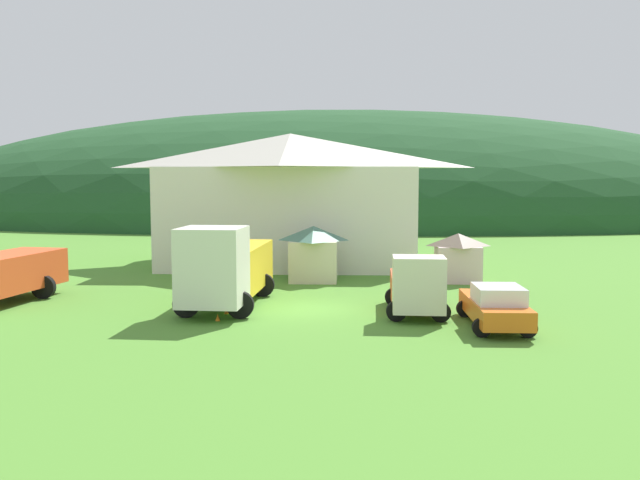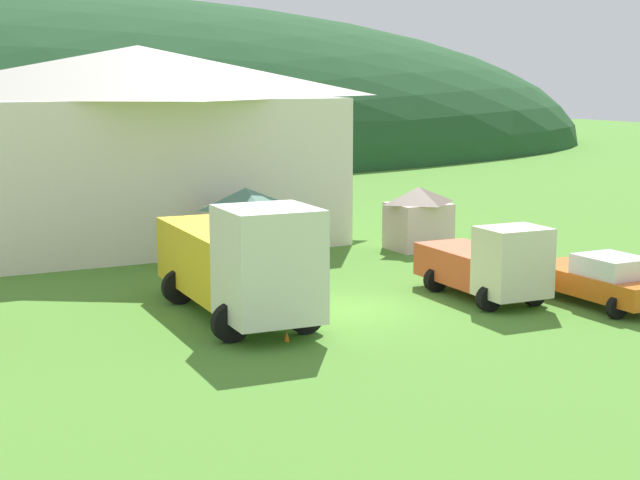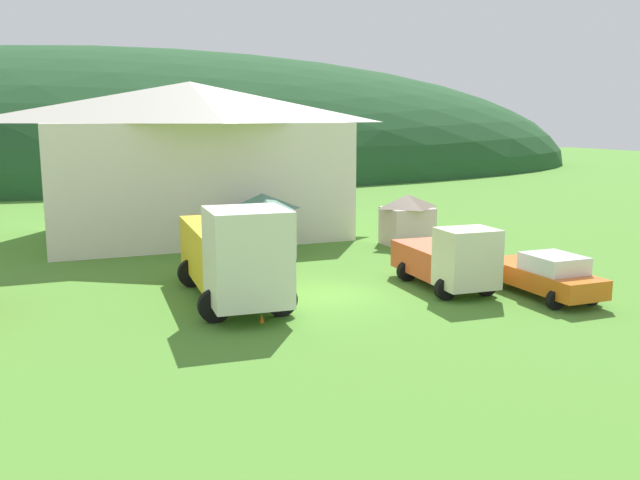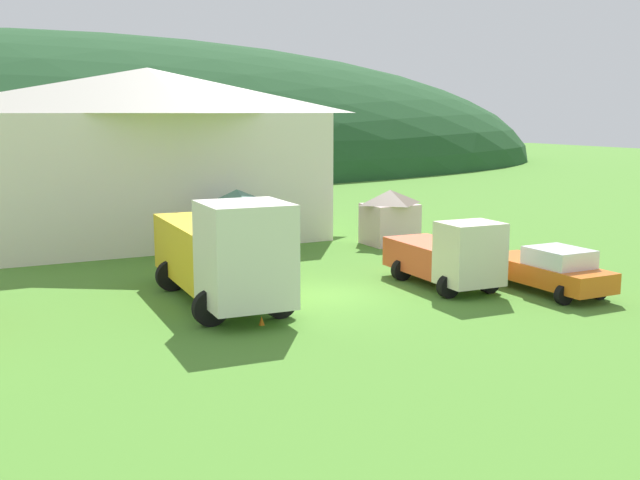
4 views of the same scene
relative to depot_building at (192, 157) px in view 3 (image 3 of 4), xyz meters
The scene contains 10 objects.
ground_plane 15.84m from the depot_building, 81.79° to the right, with size 200.00×200.00×0.00m, color #4C842D.
forested_hill_backdrop 50.79m from the depot_building, 87.54° to the left, with size 125.70×60.00×29.61m, color #1E4723.
depot_building is the anchor object (origin of this frame).
play_shed_cream 7.91m from the depot_building, 75.39° to the right, with size 2.77×2.73×3.03m.
play_shed_pink 12.42m from the depot_building, 36.20° to the right, with size 2.52×2.17×2.65m.
heavy_rig_striped 15.05m from the depot_building, 96.04° to the right, with size 3.59×8.47×3.67m.
light_truck_cream 17.69m from the depot_building, 67.81° to the right, with size 2.65×5.24×2.58m.
service_pickup_orange 20.84m from the depot_building, 63.02° to the right, with size 2.30×5.06×1.66m.
traffic_cone_near_pickup 18.19m from the depot_building, 94.55° to the right, with size 0.36×0.36×0.55m, color orange.
traffic_cone_mid_row 16.86m from the depot_building, 94.59° to the right, with size 0.36×0.36×0.64m, color orange.
Camera 3 is at (-9.81, -23.22, 6.56)m, focal length 38.66 mm.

